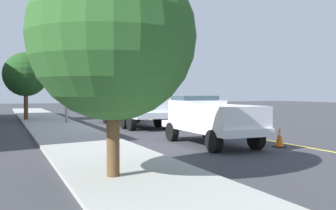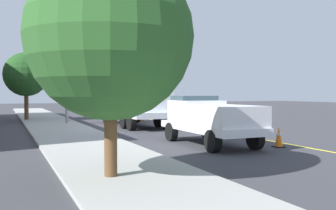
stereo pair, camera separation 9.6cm
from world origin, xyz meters
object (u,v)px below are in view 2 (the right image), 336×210
at_px(utility_bucket_truck, 134,102).
at_px(traffic_signal_mast, 71,47).
at_px(traffic_cone_leading, 279,137).
at_px(service_pickup_truck, 210,118).
at_px(traffic_cone_mid_rear, 141,116).
at_px(traffic_cone_mid_front, 193,125).
at_px(passing_minivan, 173,107).

height_order(utility_bucket_truck, traffic_signal_mast, traffic_signal_mast).
bearing_deg(traffic_cone_leading, service_pickup_truck, 52.37).
relative_size(utility_bucket_truck, service_pickup_truck, 1.46).
bearing_deg(traffic_signal_mast, traffic_cone_mid_rear, -65.22).
height_order(traffic_cone_mid_front, traffic_cone_mid_rear, traffic_cone_mid_rear).
bearing_deg(traffic_cone_mid_rear, utility_bucket_truck, 153.84).
height_order(passing_minivan, traffic_cone_mid_rear, passing_minivan).
relative_size(service_pickup_truck, passing_minivan, 1.17).
bearing_deg(traffic_cone_leading, utility_bucket_truck, 10.44).
bearing_deg(traffic_cone_leading, traffic_signal_mast, 24.78).
height_order(traffic_cone_mid_rear, traffic_signal_mast, traffic_signal_mast).
distance_m(passing_minivan, traffic_signal_mast, 11.76).
height_order(service_pickup_truck, traffic_signal_mast, traffic_signal_mast).
height_order(utility_bucket_truck, traffic_cone_mid_front, utility_bucket_truck).
bearing_deg(service_pickup_truck, utility_bucket_truck, -0.05).
bearing_deg(traffic_cone_mid_front, traffic_cone_mid_rear, 0.59).
bearing_deg(passing_minivan, utility_bucket_truck, 138.07).
relative_size(service_pickup_truck, traffic_cone_mid_front, 7.77).
distance_m(utility_bucket_truck, traffic_cone_mid_rear, 4.61).
bearing_deg(passing_minivan, traffic_signal_mast, 118.05).
xyz_separation_m(service_pickup_truck, traffic_signal_mast, (11.44, 3.87, 4.09)).
distance_m(utility_bucket_truck, traffic_signal_mast, 5.44).
height_order(utility_bucket_truck, traffic_cone_mid_rear, utility_bucket_truck).
bearing_deg(service_pickup_truck, traffic_signal_mast, 18.69).
relative_size(utility_bucket_truck, traffic_signal_mast, 1.08).
bearing_deg(traffic_signal_mast, passing_minivan, -61.95).
bearing_deg(traffic_signal_mast, traffic_cone_mid_front, -134.79).
height_order(traffic_cone_mid_front, traffic_signal_mast, traffic_signal_mast).
bearing_deg(traffic_cone_mid_front, utility_bucket_truck, 24.10).
xyz_separation_m(utility_bucket_truck, traffic_cone_mid_rear, (4.00, -1.96, -1.21)).
distance_m(traffic_cone_mid_front, traffic_cone_mid_rear, 8.58).
xyz_separation_m(utility_bucket_truck, service_pickup_truck, (-10.14, 0.01, -0.50)).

